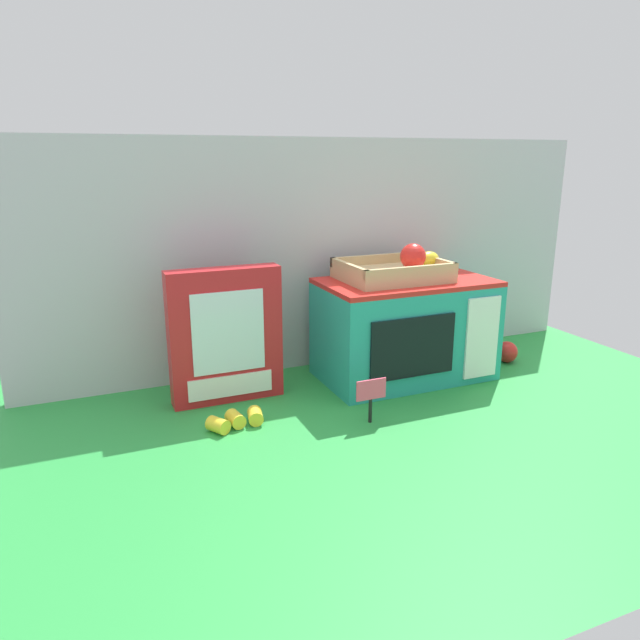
# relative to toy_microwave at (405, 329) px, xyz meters

# --- Properties ---
(ground_plane) EXTENTS (1.70, 1.70, 0.00)m
(ground_plane) POSITION_rel_toy_microwave_xyz_m (-0.15, 0.01, -0.13)
(ground_plane) COLOR green
(ground_plane) RESTS_ON ground
(display_back_panel) EXTENTS (1.61, 0.03, 0.61)m
(display_back_panel) POSITION_rel_toy_microwave_xyz_m (-0.15, 0.19, 0.18)
(display_back_panel) COLOR #B7BABF
(display_back_panel) RESTS_ON ground
(toy_microwave) EXTENTS (0.44, 0.25, 0.26)m
(toy_microwave) POSITION_rel_toy_microwave_xyz_m (0.00, 0.00, 0.00)
(toy_microwave) COLOR teal
(toy_microwave) RESTS_ON ground
(food_groups_crate) EXTENTS (0.27, 0.20, 0.09)m
(food_groups_crate) POSITION_rel_toy_microwave_xyz_m (-0.02, 0.02, 0.15)
(food_groups_crate) COLOR tan
(food_groups_crate) RESTS_ON toy_microwave
(cookie_set_box) EXTENTS (0.26, 0.06, 0.32)m
(cookie_set_box) POSITION_rel_toy_microwave_xyz_m (-0.47, 0.03, 0.03)
(cookie_set_box) COLOR red
(cookie_set_box) RESTS_ON ground
(price_sign) EXTENTS (0.07, 0.01, 0.10)m
(price_sign) POSITION_rel_toy_microwave_xyz_m (-0.21, -0.22, -0.06)
(price_sign) COLOR black
(price_sign) RESTS_ON ground
(loose_toy_banana) EXTENTS (0.13, 0.07, 0.03)m
(loose_toy_banana) POSITION_rel_toy_microwave_xyz_m (-0.49, -0.12, -0.11)
(loose_toy_banana) COLOR yellow
(loose_toy_banana) RESTS_ON ground
(loose_toy_apple) EXTENTS (0.06, 0.06, 0.06)m
(loose_toy_apple) POSITION_rel_toy_microwave_xyz_m (0.32, -0.02, -0.10)
(loose_toy_apple) COLOR red
(loose_toy_apple) RESTS_ON ground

